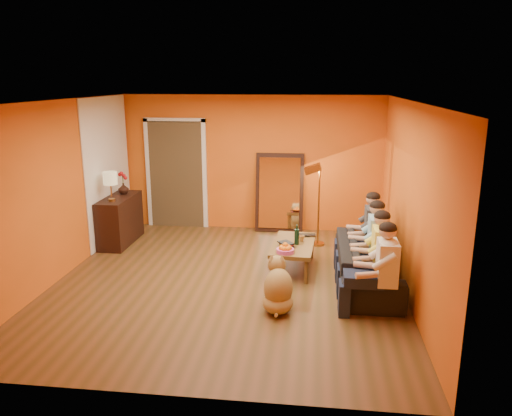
# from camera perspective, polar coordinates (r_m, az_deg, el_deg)

# --- Properties ---
(room_shell) EXTENTS (5.00, 5.50, 2.60)m
(room_shell) POSITION_cam_1_polar(r_m,az_deg,el_deg) (7.37, -2.83, 2.09)
(room_shell) COLOR brown
(room_shell) RESTS_ON ground
(white_accent) EXTENTS (0.02, 1.90, 2.58)m
(white_accent) POSITION_cam_1_polar(r_m,az_deg,el_deg) (9.38, -16.55, 4.21)
(white_accent) COLOR white
(white_accent) RESTS_ON wall_left
(doorway_recess) EXTENTS (1.06, 0.30, 2.10)m
(doorway_recess) POSITION_cam_1_polar(r_m,az_deg,el_deg) (10.10, -8.90, 3.90)
(doorway_recess) COLOR #3F2D19
(doorway_recess) RESTS_ON floor
(door_jamb_left) EXTENTS (0.08, 0.06, 2.20)m
(door_jamb_left) POSITION_cam_1_polar(r_m,az_deg,el_deg) (10.16, -12.19, 3.81)
(door_jamb_left) COLOR white
(door_jamb_left) RESTS_ON wall_back
(door_jamb_right) EXTENTS (0.08, 0.06, 2.20)m
(door_jamb_right) POSITION_cam_1_polar(r_m,az_deg,el_deg) (9.85, -5.88, 3.73)
(door_jamb_right) COLOR white
(door_jamb_right) RESTS_ON wall_back
(door_header) EXTENTS (1.22, 0.06, 0.08)m
(door_header) POSITION_cam_1_polar(r_m,az_deg,el_deg) (9.84, -9.34, 9.90)
(door_header) COLOR white
(door_header) RESTS_ON wall_back
(mirror_frame) EXTENTS (0.92, 0.27, 1.51)m
(mirror_frame) POSITION_cam_1_polar(r_m,az_deg,el_deg) (9.61, 2.70, 1.76)
(mirror_frame) COLOR black
(mirror_frame) RESTS_ON floor
(mirror_glass) EXTENTS (0.78, 0.21, 1.35)m
(mirror_glass) POSITION_cam_1_polar(r_m,az_deg,el_deg) (9.58, 2.68, 1.71)
(mirror_glass) COLOR white
(mirror_glass) RESTS_ON mirror_frame
(sideboard) EXTENTS (0.44, 1.18, 0.85)m
(sideboard) POSITION_cam_1_polar(r_m,az_deg,el_deg) (9.30, -15.26, -1.33)
(sideboard) COLOR black
(sideboard) RESTS_ON floor
(table_lamp) EXTENTS (0.24, 0.24, 0.51)m
(table_lamp) POSITION_cam_1_polar(r_m,az_deg,el_deg) (8.87, -16.26, 2.37)
(table_lamp) COLOR beige
(table_lamp) RESTS_ON sideboard
(sofa) EXTENTS (2.11, 0.82, 0.62)m
(sofa) POSITION_cam_1_polar(r_m,az_deg,el_deg) (7.40, 12.55, -6.23)
(sofa) COLOR black
(sofa) RESTS_ON floor
(coffee_table) EXTENTS (0.69, 1.25, 0.42)m
(coffee_table) POSITION_cam_1_polar(r_m,az_deg,el_deg) (7.83, 4.27, -5.49)
(coffee_table) COLOR brown
(coffee_table) RESTS_ON floor
(floor_lamp) EXTENTS (0.30, 0.24, 1.44)m
(floor_lamp) POSITION_cam_1_polar(r_m,az_deg,el_deg) (8.83, 7.18, 0.23)
(floor_lamp) COLOR #AB7632
(floor_lamp) RESTS_ON floor
(dog) EXTENTS (0.54, 0.69, 0.72)m
(dog) POSITION_cam_1_polar(r_m,az_deg,el_deg) (6.42, 2.57, -8.67)
(dog) COLOR #A38449
(dog) RESTS_ON floor
(person_far_left) EXTENTS (0.70, 0.44, 1.22)m
(person_far_left) POSITION_cam_1_polar(r_m,az_deg,el_deg) (6.38, 14.71, -6.89)
(person_far_left) COLOR beige
(person_far_left) RESTS_ON sofa
(person_mid_left) EXTENTS (0.70, 0.44, 1.22)m
(person_mid_left) POSITION_cam_1_polar(r_m,az_deg,el_deg) (6.89, 14.12, -5.22)
(person_mid_left) COLOR #E3D74B
(person_mid_left) RESTS_ON sofa
(person_mid_right) EXTENTS (0.70, 0.44, 1.22)m
(person_mid_right) POSITION_cam_1_polar(r_m,az_deg,el_deg) (7.41, 13.61, -3.79)
(person_mid_right) COLOR #8CBDD8
(person_mid_right) RESTS_ON sofa
(person_far_right) EXTENTS (0.70, 0.44, 1.22)m
(person_far_right) POSITION_cam_1_polar(r_m,az_deg,el_deg) (7.93, 13.17, -2.54)
(person_far_right) COLOR #343539
(person_far_right) RESTS_ON sofa
(fruit_bowl) EXTENTS (0.26, 0.26, 0.16)m
(fruit_bowl) POSITION_cam_1_polar(r_m,az_deg,el_deg) (7.31, 3.36, -4.54)
(fruit_bowl) COLOR #D54B9F
(fruit_bowl) RESTS_ON coffee_table
(wine_bottle) EXTENTS (0.07, 0.07, 0.31)m
(wine_bottle) POSITION_cam_1_polar(r_m,az_deg,el_deg) (7.66, 4.68, -3.07)
(wine_bottle) COLOR black
(wine_bottle) RESTS_ON coffee_table
(tumbler) EXTENTS (0.12, 0.12, 0.09)m
(tumbler) POSITION_cam_1_polar(r_m,az_deg,el_deg) (7.86, 5.23, -3.48)
(tumbler) COLOR #B27F3F
(tumbler) RESTS_ON coffee_table
(laptop) EXTENTS (0.35, 0.25, 0.03)m
(laptop) POSITION_cam_1_polar(r_m,az_deg,el_deg) (8.08, 5.70, -3.20)
(laptop) COLOR black
(laptop) RESTS_ON coffee_table
(book_lower) EXTENTS (0.25, 0.29, 0.02)m
(book_lower) POSITION_cam_1_polar(r_m,az_deg,el_deg) (7.58, 2.87, -4.39)
(book_lower) COLOR black
(book_lower) RESTS_ON coffee_table
(book_mid) EXTENTS (0.24, 0.27, 0.02)m
(book_mid) POSITION_cam_1_polar(r_m,az_deg,el_deg) (7.58, 2.95, -4.22)
(book_mid) COLOR #B4141A
(book_mid) RESTS_ON book_lower
(book_upper) EXTENTS (0.28, 0.30, 0.02)m
(book_upper) POSITION_cam_1_polar(r_m,az_deg,el_deg) (7.55, 2.87, -4.12)
(book_upper) COLOR black
(book_upper) RESTS_ON book_mid
(vase) EXTENTS (0.19, 0.19, 0.20)m
(vase) POSITION_cam_1_polar(r_m,az_deg,el_deg) (9.40, -14.91, 2.16)
(vase) COLOR black
(vase) RESTS_ON sideboard
(flowers) EXTENTS (0.17, 0.17, 0.42)m
(flowers) POSITION_cam_1_polar(r_m,az_deg,el_deg) (9.35, -15.00, 3.54)
(flowers) COLOR #B4141A
(flowers) RESTS_ON vase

